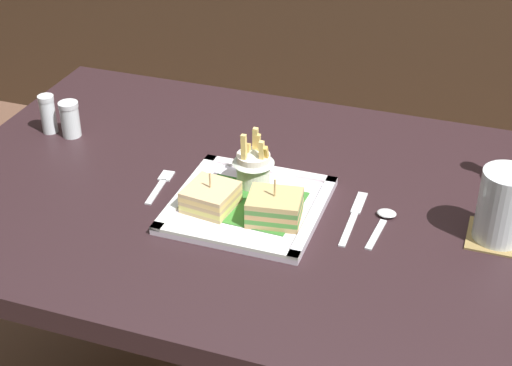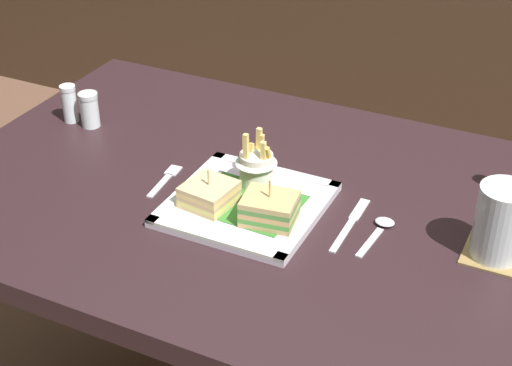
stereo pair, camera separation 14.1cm
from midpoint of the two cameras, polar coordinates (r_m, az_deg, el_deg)
The scene contains 12 objects.
dining_table at distance 1.51m, azimuth 3.33°, elevation -4.07°, with size 1.26×0.83×0.74m.
square_plate at distance 1.41m, azimuth 2.18°, elevation -1.69°, with size 0.27×0.27×0.02m.
sandwich_half_left at distance 1.40m, azimuth -0.57°, elevation -0.91°, with size 0.09×0.10×0.07m.
sandwich_half_right at distance 1.35m, azimuth 3.99°, elevation -1.99°, with size 0.10×0.09×0.08m.
fries_cup at distance 1.44m, azimuth 2.82°, elevation 1.38°, with size 0.08×0.08×0.11m.
drink_coaster at distance 1.38m, azimuth 19.90°, elevation -4.99°, with size 0.10×0.10×0.00m, color olive.
water_glass at distance 1.35m, azimuth 20.33°, elevation -3.06°, with size 0.09×0.09×0.13m.
fork at distance 1.50m, azimuth -3.93°, elevation 0.25°, with size 0.03×0.12×0.00m.
knife at distance 1.40m, azimuth 9.87°, elevation -2.94°, with size 0.02×0.18×0.00m.
spoon at distance 1.39m, azimuth 12.03°, elevation -3.27°, with size 0.04×0.13×0.01m.
salt_shaker at distance 1.73m, azimuth -11.20°, elevation 5.51°, with size 0.03×0.03×0.08m.
pepper_shaker at distance 1.70m, azimuth -9.75°, elevation 5.10°, with size 0.04×0.04×0.08m.
Camera 2 is at (0.52, -1.11, 1.53)m, focal length 54.72 mm.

